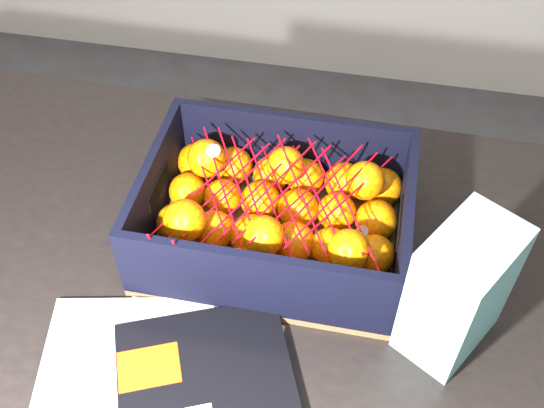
% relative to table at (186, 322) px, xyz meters
% --- Properties ---
extents(room_shell, '(3.54, 3.54, 2.50)m').
position_rel_table_xyz_m(room_shell, '(0.20, -0.20, 0.60)').
color(room_shell, beige).
rests_on(room_shell, ground).
extents(table, '(1.21, 0.82, 0.75)m').
position_rel_table_xyz_m(table, '(0.00, 0.00, 0.00)').
color(table, black).
rests_on(table, ground).
extents(magazine_stack, '(0.39, 0.34, 0.02)m').
position_rel_table_xyz_m(magazine_stack, '(0.04, -0.18, 0.11)').
color(magazine_stack, silver).
rests_on(magazine_stack, table).
extents(produce_crate, '(0.36, 0.27, 0.13)m').
position_rel_table_xyz_m(produce_crate, '(0.12, 0.10, 0.14)').
color(produce_crate, olive).
rests_on(produce_crate, table).
extents(clementine_heap, '(0.34, 0.25, 0.10)m').
position_rel_table_xyz_m(clementine_heap, '(0.12, 0.10, 0.15)').
color(clementine_heap, orange).
rests_on(clementine_heap, produce_crate).
extents(mesh_net, '(0.30, 0.24, 0.09)m').
position_rel_table_xyz_m(mesh_net, '(0.11, 0.10, 0.20)').
color(mesh_net, red).
rests_on(mesh_net, clementine_heap).
extents(retail_carton, '(0.14, 0.15, 0.19)m').
position_rel_table_xyz_m(retail_carton, '(0.36, -0.01, 0.19)').
color(retail_carton, silver).
rests_on(retail_carton, table).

